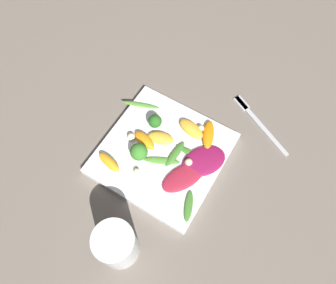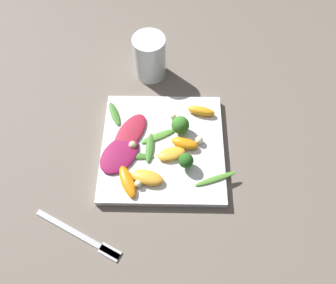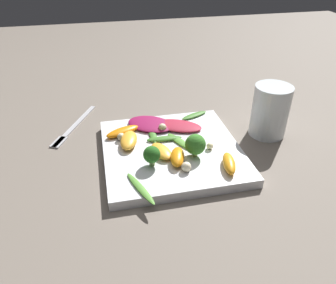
# 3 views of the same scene
# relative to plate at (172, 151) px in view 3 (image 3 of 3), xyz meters

# --- Properties ---
(ground_plane) EXTENTS (2.40, 2.40, 0.00)m
(ground_plane) POSITION_rel_plate_xyz_m (0.00, 0.00, -0.01)
(ground_plane) COLOR #6B6056
(plate) EXTENTS (0.27, 0.27, 0.02)m
(plate) POSITION_rel_plate_xyz_m (0.00, 0.00, 0.00)
(plate) COLOR white
(plate) RESTS_ON ground_plane
(drinking_glass) EXTENTS (0.08, 0.08, 0.11)m
(drinking_glass) POSITION_rel_plate_xyz_m (-0.23, -0.04, 0.05)
(drinking_glass) COLOR white
(drinking_glass) RESTS_ON ground_plane
(fork) EXTENTS (0.10, 0.18, 0.01)m
(fork) POSITION_rel_plate_xyz_m (0.21, -0.15, -0.01)
(fork) COLOR #B2B2B7
(fork) RESTS_ON ground_plane
(radicchio_leaf_0) EXTENTS (0.13, 0.12, 0.01)m
(radicchio_leaf_0) POSITION_rel_plate_xyz_m (0.03, -0.09, 0.01)
(radicchio_leaf_0) COLOR maroon
(radicchio_leaf_0) RESTS_ON plate
(radicchio_leaf_1) EXTENTS (0.12, 0.10, 0.01)m
(radicchio_leaf_1) POSITION_rel_plate_xyz_m (-0.03, -0.07, 0.01)
(radicchio_leaf_1) COLOR maroon
(radicchio_leaf_1) RESTS_ON plate
(orange_segment_0) EXTENTS (0.04, 0.06, 0.02)m
(orange_segment_0) POSITION_rel_plate_xyz_m (-0.00, 0.05, 0.02)
(orange_segment_0) COLOR orange
(orange_segment_0) RESTS_ON plate
(orange_segment_1) EXTENTS (0.08, 0.05, 0.01)m
(orange_segment_1) POSITION_rel_plate_xyz_m (0.09, -0.07, 0.02)
(orange_segment_1) COLOR orange
(orange_segment_1) RESTS_ON plate
(orange_segment_2) EXTENTS (0.05, 0.07, 0.02)m
(orange_segment_2) POSITION_rel_plate_xyz_m (0.03, 0.02, 0.02)
(orange_segment_2) COLOR #FCAD33
(orange_segment_2) RESTS_ON plate
(orange_segment_3) EXTENTS (0.04, 0.07, 0.02)m
(orange_segment_3) POSITION_rel_plate_xyz_m (-0.09, 0.09, 0.02)
(orange_segment_3) COLOR orange
(orange_segment_3) RESTS_ON plate
(orange_segment_4) EXTENTS (0.05, 0.07, 0.02)m
(orange_segment_4) POSITION_rel_plate_xyz_m (0.08, -0.03, 0.02)
(orange_segment_4) COLOR #FCAD33
(orange_segment_4) RESTS_ON plate
(broccoli_floret_0) EXTENTS (0.04, 0.04, 0.05)m
(broccoli_floret_0) POSITION_rel_plate_xyz_m (-0.04, 0.04, 0.04)
(broccoli_floret_0) COLOR #7A9E51
(broccoli_floret_0) RESTS_ON plate
(broccoli_floret_1) EXTENTS (0.03, 0.03, 0.04)m
(broccoli_floret_1) POSITION_rel_plate_xyz_m (0.05, 0.05, 0.03)
(broccoli_floret_1) COLOR #84AD5B
(broccoli_floret_1) RESTS_ON plate
(arugula_sprig_0) EXTENTS (0.08, 0.02, 0.01)m
(arugula_sprig_0) POSITION_rel_plate_xyz_m (0.01, -0.03, 0.01)
(arugula_sprig_0) COLOR #3D7528
(arugula_sprig_0) RESTS_ON plate
(arugula_sprig_1) EXTENTS (0.02, 0.09, 0.01)m
(arugula_sprig_1) POSITION_rel_plate_xyz_m (0.03, -0.06, 0.01)
(arugula_sprig_1) COLOR #3D7528
(arugula_sprig_1) RESTS_ON plate
(arugula_sprig_2) EXTENTS (0.05, 0.08, 0.01)m
(arugula_sprig_2) POSITION_rel_plate_xyz_m (-0.02, -0.01, 0.01)
(arugula_sprig_2) COLOR #518E33
(arugula_sprig_2) RESTS_ON plate
(arugula_sprig_3) EXTENTS (0.04, 0.09, 0.00)m
(arugula_sprig_3) POSITION_rel_plate_xyz_m (0.08, 0.11, 0.01)
(arugula_sprig_3) COLOR #518E33
(arugula_sprig_3) RESTS_ON plate
(arugula_sprig_4) EXTENTS (0.07, 0.04, 0.01)m
(arugula_sprig_4) POSITION_rel_plate_xyz_m (-0.08, -0.12, 0.01)
(arugula_sprig_4) COLOR #3D7528
(arugula_sprig_4) RESTS_ON plate
(macadamia_nut_0) EXTENTS (0.02, 0.02, 0.02)m
(macadamia_nut_0) POSITION_rel_plate_xyz_m (0.10, -0.05, 0.02)
(macadamia_nut_0) COLOR beige
(macadamia_nut_0) RESTS_ON plate
(macadamia_nut_1) EXTENTS (0.02, 0.02, 0.02)m
(macadamia_nut_1) POSITION_rel_plate_xyz_m (-0.01, 0.08, 0.02)
(macadamia_nut_1) COLOR beige
(macadamia_nut_1) RESTS_ON plate
(macadamia_nut_2) EXTENTS (0.02, 0.02, 0.02)m
(macadamia_nut_2) POSITION_rel_plate_xyz_m (0.01, -0.07, 0.02)
(macadamia_nut_2) COLOR beige
(macadamia_nut_2) RESTS_ON plate
(macadamia_nut_3) EXTENTS (0.01, 0.01, 0.01)m
(macadamia_nut_3) POSITION_rel_plate_xyz_m (-0.07, 0.02, 0.02)
(macadamia_nut_3) COLOR beige
(macadamia_nut_3) RESTS_ON plate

